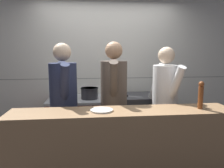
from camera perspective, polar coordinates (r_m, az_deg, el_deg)
wall_back_tiled at (r=3.99m, az=-1.27°, el=3.72°), size 8.00×0.06×2.60m
oven_range at (r=3.76m, az=-8.63°, el=-10.15°), size 0.99×0.71×0.87m
prep_counter at (r=3.86m, az=7.44°, el=-9.50°), size 1.02×0.65×0.90m
pass_counter at (r=2.59m, az=2.75°, el=-17.69°), size 2.48×0.45×0.99m
stock_pot at (r=3.59m, az=-12.70°, el=-2.29°), size 0.34×0.34×0.20m
sauce_pot at (r=3.57m, az=-5.91°, el=-2.32°), size 0.29×0.29×0.18m
chefs_knife at (r=3.61m, az=4.69°, el=-3.20°), size 0.33×0.16×0.02m
plated_dish_main at (r=2.38m, az=-2.72°, el=-6.84°), size 0.25×0.25×0.02m
pepper_mill at (r=2.64m, az=22.18°, el=-2.56°), size 0.06×0.06×0.31m
chef_head_cook at (r=2.93m, az=-12.48°, el=-4.81°), size 0.42×0.76×1.74m
chef_sous at (r=3.00m, az=0.46°, el=-4.08°), size 0.40×0.77×1.76m
chef_line at (r=3.11m, az=13.62°, el=-4.59°), size 0.43×0.73×1.70m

